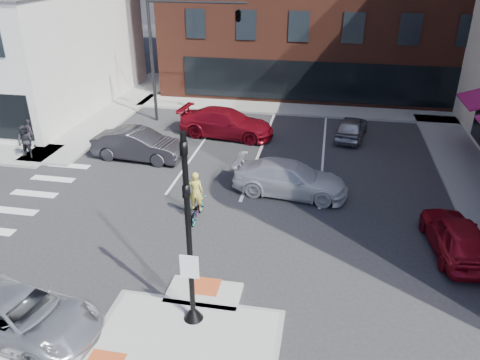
% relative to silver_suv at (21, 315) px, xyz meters
% --- Properties ---
extents(ground, '(120.00, 120.00, 0.00)m').
position_rel_silver_suv_xyz_m(ground, '(4.73, 1.00, -0.68)').
color(ground, '#28282B').
rests_on(ground, ground).
extents(refuge_island, '(5.40, 4.65, 0.13)m').
position_rel_silver_suv_xyz_m(refuge_island, '(4.73, 0.74, -0.63)').
color(refuge_island, gray).
rests_on(refuge_island, ground).
extents(sidewalk_nw, '(23.50, 20.50, 0.15)m').
position_rel_silver_suv_xyz_m(sidewalk_nw, '(-12.03, 16.29, -0.61)').
color(sidewalk_nw, gray).
rests_on(sidewalk_nw, ground).
extents(sidewalk_n, '(26.00, 3.00, 0.15)m').
position_rel_silver_suv_xyz_m(sidewalk_n, '(7.73, 23.00, -0.61)').
color(sidewalk_n, gray).
rests_on(sidewalk_n, ground).
extents(signal_pole, '(0.60, 0.60, 5.98)m').
position_rel_silver_suv_xyz_m(signal_pole, '(4.73, 1.40, 1.68)').
color(signal_pole, black).
rests_on(signal_pole, refuge_island).
extents(mast_arm_signal, '(6.10, 2.24, 8.00)m').
position_rel_silver_suv_xyz_m(mast_arm_signal, '(1.26, 19.00, 5.53)').
color(mast_arm_signal, black).
rests_on(mast_arm_signal, ground).
extents(silver_suv, '(5.21, 3.06, 1.36)m').
position_rel_silver_suv_xyz_m(silver_suv, '(0.00, 0.00, 0.00)').
color(silver_suv, silver).
rests_on(silver_suv, ground).
extents(red_sedan, '(2.15, 4.43, 1.46)m').
position_rel_silver_suv_xyz_m(red_sedan, '(13.23, 6.65, 0.05)').
color(red_sedan, maroon).
rests_on(red_sedan, ground).
extents(white_pickup, '(5.43, 2.66, 1.52)m').
position_rel_silver_suv_xyz_m(white_pickup, '(6.81, 10.26, 0.08)').
color(white_pickup, white).
rests_on(white_pickup, ground).
extents(bg_car_dark, '(5.03, 2.08, 1.62)m').
position_rel_silver_suv_xyz_m(bg_car_dark, '(-1.48, 12.77, 0.13)').
color(bg_car_dark, '#26262B').
rests_on(bg_car_dark, ground).
extents(bg_car_silver, '(2.22, 4.11, 1.33)m').
position_rel_silver_suv_xyz_m(bg_car_silver, '(9.75, 18.06, -0.02)').
color(bg_car_silver, '#9E9FA4').
rests_on(bg_car_silver, ground).
extents(bg_car_red, '(5.94, 3.01, 1.65)m').
position_rel_silver_suv_xyz_m(bg_car_red, '(2.38, 17.00, 0.15)').
color(bg_car_red, maroon).
rests_on(bg_car_red, ground).
extents(cyclist, '(0.63, 1.71, 2.17)m').
position_rel_silver_suv_xyz_m(cyclist, '(3.23, 7.21, 0.05)').
color(cyclist, '#3F3F44').
rests_on(cyclist, ground).
extents(pedestrian_a, '(0.90, 0.72, 1.80)m').
position_rel_silver_suv_xyz_m(pedestrian_a, '(-7.27, 11.47, 0.37)').
color(pedestrian_a, black).
rests_on(pedestrian_a, sidewalk_nw).
extents(pedestrian_b, '(1.02, 0.68, 1.62)m').
position_rel_silver_suv_xyz_m(pedestrian_b, '(-7.97, 13.00, 0.28)').
color(pedestrian_b, '#332E38').
rests_on(pedestrian_b, sidewalk_nw).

